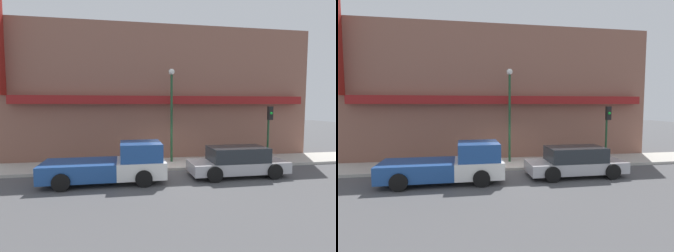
# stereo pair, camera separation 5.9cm
# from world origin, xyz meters

# --- Properties ---
(ground_plane) EXTENTS (80.00, 80.00, 0.00)m
(ground_plane) POSITION_xyz_m (0.00, 0.00, 0.00)
(ground_plane) COLOR #4C4C4F
(sidewalk) EXTENTS (36.00, 2.79, 0.16)m
(sidewalk) POSITION_xyz_m (0.00, 1.39, 0.08)
(sidewalk) COLOR #B7B2A8
(sidewalk) RESTS_ON ground
(building) EXTENTS (19.80, 3.80, 11.51)m
(building) POSITION_xyz_m (-0.02, 4.27, 4.31)
(building) COLOR brown
(building) RESTS_ON ground
(pickup_truck) EXTENTS (5.52, 2.29, 1.82)m
(pickup_truck) POSITION_xyz_m (-3.19, -1.49, 0.81)
(pickup_truck) COLOR white
(pickup_truck) RESTS_ON ground
(parked_car) EXTENTS (4.88, 2.05, 1.47)m
(parked_car) POSITION_xyz_m (2.92, -1.49, 0.73)
(parked_car) COLOR #ADADB2
(parked_car) RESTS_ON ground
(fire_hydrant) EXTENTS (0.16, 0.16, 0.61)m
(fire_hydrant) POSITION_xyz_m (-1.39, 0.63, 0.46)
(fire_hydrant) COLOR #196633
(fire_hydrant) RESTS_ON sidewalk
(street_lamp) EXTENTS (0.36, 0.36, 5.54)m
(street_lamp) POSITION_xyz_m (0.13, 1.64, 3.62)
(street_lamp) COLOR #1E4728
(street_lamp) RESTS_ON sidewalk
(traffic_light) EXTENTS (0.28, 0.42, 3.33)m
(traffic_light) POSITION_xyz_m (5.84, 0.57, 2.46)
(traffic_light) COLOR #1E4728
(traffic_light) RESTS_ON sidewalk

